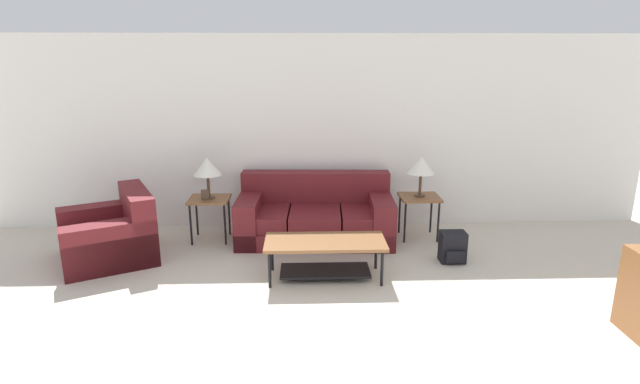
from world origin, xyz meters
TOP-DOWN VIEW (x-y plane):
  - wall_back at (0.00, 4.33)m, footprint 9.12×0.06m
  - couch at (-0.06, 3.74)m, footprint 2.01×1.07m
  - armchair at (-2.47, 3.15)m, footprint 1.36×1.39m
  - coffee_table at (0.02, 2.52)m, footprint 1.28×0.56m
  - side_table_left at (-1.41, 3.72)m, footprint 0.51×0.45m
  - side_table_right at (1.30, 3.72)m, footprint 0.51×0.45m
  - table_lamp_left at (-1.41, 3.72)m, footprint 0.35×0.35m
  - table_lamp_right at (1.30, 3.72)m, footprint 0.35×0.35m
  - backpack at (1.52, 2.90)m, footprint 0.29×0.28m
  - picture_frame at (-1.44, 3.65)m, footprint 0.10×0.04m

SIDE VIEW (x-z plane):
  - backpack at x=1.52m, z-range 0.00..0.36m
  - armchair at x=-2.47m, z-range -0.12..0.68m
  - couch at x=-0.06m, z-range -0.12..0.70m
  - coffee_table at x=0.02m, z-range 0.10..0.53m
  - side_table_left at x=-1.41m, z-range 0.22..0.78m
  - side_table_right at x=1.30m, z-range 0.22..0.78m
  - picture_frame at x=-1.44m, z-range 0.56..0.69m
  - table_lamp_left at x=-1.41m, z-range 0.71..1.23m
  - table_lamp_right at x=1.30m, z-range 0.71..1.23m
  - wall_back at x=0.00m, z-range 0.00..2.60m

